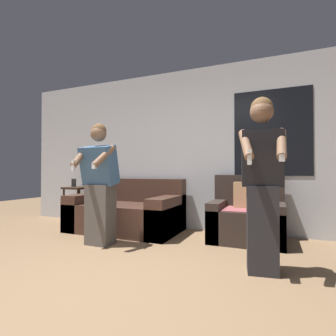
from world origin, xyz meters
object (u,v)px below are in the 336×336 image
couch (127,213)px  side_table (79,193)px  armchair (247,218)px  person_right (262,182)px  person_left (99,184)px

couch → side_table: 1.24m
couch → armchair: size_ratio=1.79×
armchair → person_right: person_right is taller
side_table → person_right: person_right is taller
couch → person_right: 2.47m
person_right → person_left: bearing=174.0°
person_left → person_right: size_ratio=0.96×
couch → person_right: bearing=-26.8°
couch → person_right: size_ratio=1.05×
side_table → person_right: 3.60m
side_table → armchair: bearing=-2.4°
couch → person_right: person_right is taller
armchair → person_left: bearing=-151.5°
couch → armchair: (1.89, 0.10, 0.02)m
armchair → couch: bearing=-177.1°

